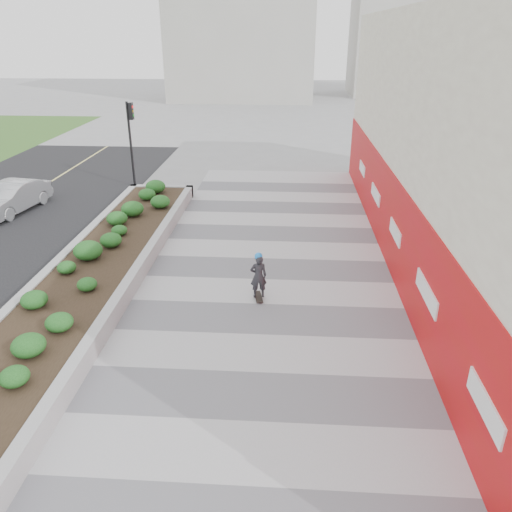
# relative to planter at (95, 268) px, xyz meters

# --- Properties ---
(ground) EXTENTS (160.00, 160.00, 0.00)m
(ground) POSITION_rel_planter_xyz_m (5.50, -7.00, -0.42)
(ground) COLOR gray
(ground) RESTS_ON ground
(walkway) EXTENTS (8.00, 36.00, 0.01)m
(walkway) POSITION_rel_planter_xyz_m (5.50, -4.00, -0.41)
(walkway) COLOR #A8A8AD
(walkway) RESTS_ON ground
(building) EXTENTS (6.04, 24.08, 8.00)m
(building) POSITION_rel_planter_xyz_m (12.48, 1.98, 3.56)
(building) COLOR beige
(building) RESTS_ON ground
(planter) EXTENTS (3.00, 18.00, 0.90)m
(planter) POSITION_rel_planter_xyz_m (0.00, 0.00, 0.00)
(planter) COLOR #9E9EA0
(planter) RESTS_ON ground
(traffic_signal_near) EXTENTS (0.33, 0.28, 4.20)m
(traffic_signal_near) POSITION_rel_planter_xyz_m (-1.73, 10.50, 2.34)
(traffic_signal_near) COLOR black
(traffic_signal_near) RESTS_ON ground
(distant_bldg_north_l) EXTENTS (16.00, 12.00, 20.00)m
(distant_bldg_north_l) POSITION_rel_planter_xyz_m (0.50, 48.00, 9.58)
(distant_bldg_north_l) COLOR #ADAAA3
(distant_bldg_north_l) RESTS_ON ground
(manhole_cover) EXTENTS (0.44, 0.44, 0.01)m
(manhole_cover) POSITION_rel_planter_xyz_m (6.00, -4.00, -0.42)
(manhole_cover) COLOR #595654
(manhole_cover) RESTS_ON ground
(skateboarder) EXTENTS (0.55, 0.74, 1.50)m
(skateboarder) POSITION_rel_planter_xyz_m (5.24, -0.87, 0.34)
(skateboarder) COLOR beige
(skateboarder) RESTS_ON ground
(car_silver) EXTENTS (2.00, 4.11, 1.30)m
(car_silver) POSITION_rel_planter_xyz_m (-5.97, 6.29, 0.23)
(car_silver) COLOR #B2B4BA
(car_silver) RESTS_ON ground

